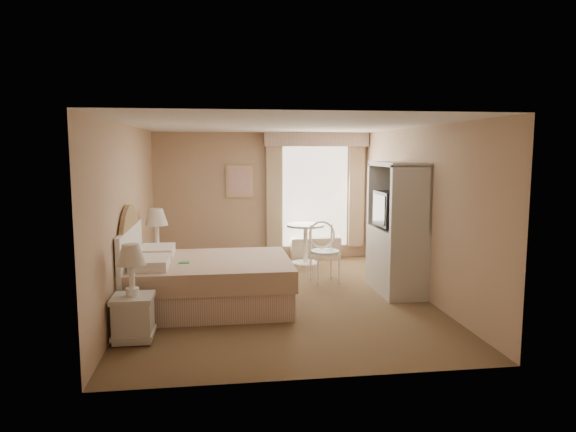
{
  "coord_description": "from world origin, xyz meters",
  "views": [
    {
      "loc": [
        -0.87,
        -7.29,
        2.14
      ],
      "look_at": [
        0.17,
        0.3,
        1.17
      ],
      "focal_mm": 32.0,
      "sensor_mm": 36.0,
      "label": 1
    }
  ],
  "objects": [
    {
      "name": "armoire",
      "position": [
        1.81,
        0.08,
        0.82
      ],
      "size": [
        0.6,
        1.19,
        1.98
      ],
      "color": "silver",
      "rests_on": "room"
    },
    {
      "name": "cafe_chair",
      "position": [
        0.85,
        0.89,
        0.57
      ],
      "size": [
        0.54,
        0.54,
        0.99
      ],
      "rotation": [
        0.0,
        0.0,
        0.14
      ],
      "color": "white",
      "rests_on": "room"
    },
    {
      "name": "window",
      "position": [
        1.05,
        2.65,
        1.34
      ],
      "size": [
        2.05,
        0.22,
        2.51
      ],
      "color": "white",
      "rests_on": "room"
    },
    {
      "name": "framed_art",
      "position": [
        -0.45,
        2.71,
        1.55
      ],
      "size": [
        0.52,
        0.04,
        0.62
      ],
      "color": "#D8B685",
      "rests_on": "room"
    },
    {
      "name": "nightstand_far",
      "position": [
        -1.84,
        0.93,
        0.46
      ],
      "size": [
        0.5,
        0.5,
        1.22
      ],
      "color": "silver",
      "rests_on": "room"
    },
    {
      "name": "round_table",
      "position": [
        0.77,
        2.2,
        0.51
      ],
      "size": [
        0.72,
        0.72,
        0.76
      ],
      "color": "white",
      "rests_on": "room"
    },
    {
      "name": "nightstand_near",
      "position": [
        -1.84,
        -1.51,
        0.41
      ],
      "size": [
        0.45,
        0.45,
        1.1
      ],
      "color": "silver",
      "rests_on": "room"
    },
    {
      "name": "room",
      "position": [
        0.0,
        0.0,
        1.25
      ],
      "size": [
        4.21,
        5.51,
        2.51
      ],
      "color": "brown",
      "rests_on": "ground"
    },
    {
      "name": "bed",
      "position": [
        -1.12,
        -0.3,
        0.37
      ],
      "size": [
        2.21,
        1.74,
        1.54
      ],
      "color": "tan",
      "rests_on": "room"
    }
  ]
}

